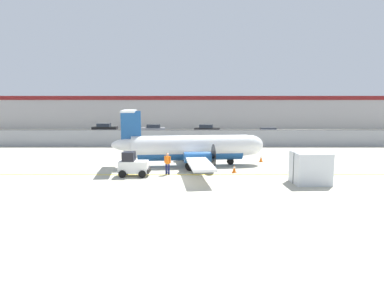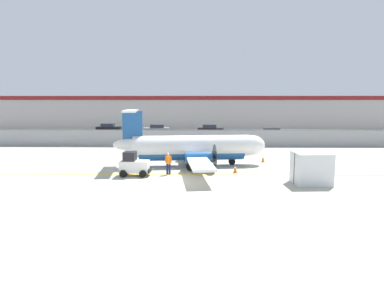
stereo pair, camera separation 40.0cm
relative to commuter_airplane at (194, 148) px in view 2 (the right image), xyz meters
The scene contains 16 objects.
ground_plane 4.38m from the commuter_airplane, 113.17° to the right, with size 140.00×140.00×0.01m.
perimeter_fence 12.37m from the commuter_airplane, 97.46° to the left, with size 98.00×0.10×2.10m.
parking_lot_strip 23.86m from the commuter_airplane, 93.87° to the left, with size 98.00×17.00×0.12m.
background_building 42.30m from the commuter_airplane, 92.18° to the left, with size 91.00×8.10×6.50m.
commuter_airplane is the anchor object (origin of this frame).
baggage_tug 6.26m from the commuter_airplane, 137.73° to the right, with size 2.36×1.43×1.88m.
ground_crew_worker 4.19m from the commuter_airplane, 118.84° to the right, with size 0.54×0.43×1.70m.
cargo_container 10.44m from the commuter_airplane, 38.43° to the right, with size 2.51×2.13×2.20m.
traffic_cone_near_left 4.64m from the commuter_airplane, behind, with size 0.36×0.36×0.64m.
traffic_cone_near_right 2.70m from the commuter_airplane, 55.09° to the right, with size 0.36×0.36×0.64m.
traffic_cone_far_left 4.63m from the commuter_airplane, 41.99° to the right, with size 0.36×0.36×0.64m.
traffic_cone_far_right 6.78m from the commuter_airplane, 15.82° to the left, with size 0.36×0.36×0.64m.
parked_car_0 32.81m from the commuter_airplane, 117.60° to the left, with size 4.20×2.00×1.58m.
parked_car_1 27.56m from the commuter_airplane, 103.87° to the left, with size 4.31×2.23×1.58m.
parked_car_2 26.70m from the commuter_airplane, 84.92° to the left, with size 4.38×2.41×1.58m.
parked_car_3 22.99m from the commuter_airplane, 60.89° to the left, with size 4.27×2.16×1.58m.
Camera 2 is at (1.92, -24.08, 5.84)m, focal length 32.00 mm.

